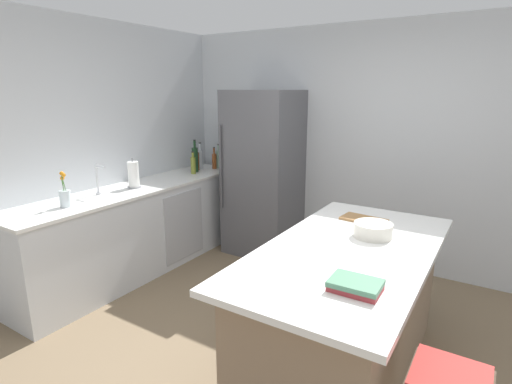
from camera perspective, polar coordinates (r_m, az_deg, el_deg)
ground_plane at (r=3.05m, az=3.13°, el=-24.52°), size 7.20×7.20×0.00m
wall_rear at (r=4.52m, az=17.46°, el=5.91°), size 6.00×0.10×2.60m
wall_left at (r=4.19m, az=-27.37°, el=4.34°), size 0.10×6.00×2.60m
counter_run_left at (r=4.50m, az=-16.12°, el=-4.98°), size 0.64×2.83×0.93m
kitchen_island at (r=2.86m, az=12.58°, el=-16.27°), size 0.99×1.95×0.93m
refrigerator at (r=4.71m, az=1.04°, el=2.63°), size 0.78×0.71×1.91m
sink_faucet at (r=4.12m, az=-21.58°, el=1.75°), size 0.15×0.05×0.30m
flower_vase at (r=3.82m, az=-25.58°, el=-0.56°), size 0.09×0.09×0.31m
paper_towel_roll at (r=4.31m, az=-17.06°, el=2.33°), size 0.14×0.14×0.31m
gin_bottle at (r=5.22m, az=-5.30°, el=4.80°), size 0.08×0.08×0.31m
vinegar_bottle at (r=5.16m, az=-5.97°, el=4.49°), size 0.06×0.06×0.28m
soda_bottle at (r=5.18m, az=-7.96°, el=4.76°), size 0.07×0.07×0.34m
whiskey_bottle at (r=5.10m, az=-8.53°, el=4.41°), size 0.08×0.08×0.29m
wine_bottle at (r=4.98m, az=-8.68°, el=4.67°), size 0.07×0.07×0.40m
olive_oil_bottle at (r=4.88m, az=-8.95°, el=3.88°), size 0.06×0.06×0.27m
cookbook_stack at (r=2.12m, az=13.98°, el=-12.81°), size 0.26×0.19×0.06m
mixing_bowl at (r=2.87m, az=16.35°, el=-5.21°), size 0.26×0.26×0.10m
cutting_board at (r=3.22m, az=15.11°, el=-3.78°), size 0.35×0.21×0.02m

